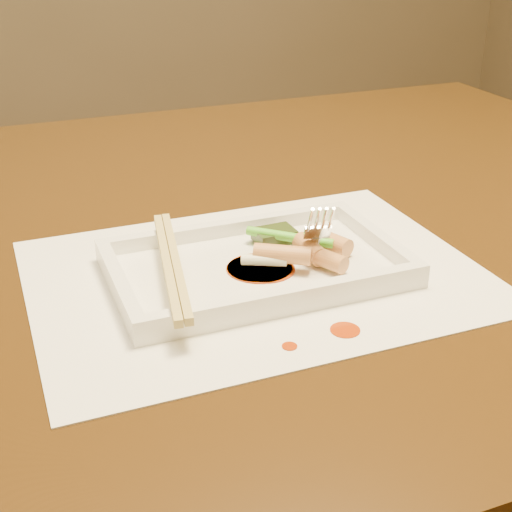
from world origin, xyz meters
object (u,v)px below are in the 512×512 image
object	(u,v)px
chopstick_a	(167,264)
placemat	(256,275)
fork	(320,172)
plate_base	(256,270)
table	(166,308)

from	to	relation	value
chopstick_a	placemat	bearing A→B (deg)	0.00
placemat	fork	world-z (taller)	fork
placemat	plate_base	world-z (taller)	plate_base
placemat	chopstick_a	bearing A→B (deg)	180.00
chopstick_a	plate_base	bearing A→B (deg)	0.00
table	placemat	world-z (taller)	placemat
plate_base	chopstick_a	distance (m)	0.08
table	placemat	xyz separation A→B (m)	(0.05, -0.14, 0.10)
table	placemat	bearing A→B (deg)	-69.93
plate_base	table	bearing A→B (deg)	110.07
chopstick_a	table	bearing A→B (deg)	78.12
plate_base	fork	xyz separation A→B (m)	(0.07, 0.02, 0.08)
plate_base	chopstick_a	world-z (taller)	chopstick_a
plate_base	chopstick_a	bearing A→B (deg)	180.00
table	plate_base	bearing A→B (deg)	-69.93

